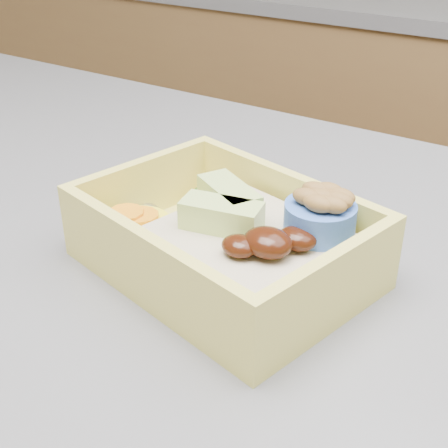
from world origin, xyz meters
The scene contains 1 object.
bento_box centered at (0.07, 0.00, 0.95)m, with size 0.22×0.18×0.07m.
Camera 1 is at (0.27, -0.31, 1.17)m, focal length 50.00 mm.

